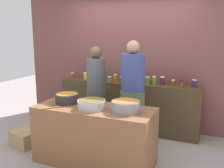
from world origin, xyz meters
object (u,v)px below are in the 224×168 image
object	(u,v)px
preserve_jar_5	(110,79)
preserve_jar_13	(173,83)
preserve_jar_2	(90,77)
preserve_jar_8	(135,79)
preserve_jar_9	(140,80)
preserve_jar_11	(154,80)
cooking_pot_left	(67,98)
cooking_pot_center	(92,104)
cook_in_cap	(132,101)
preserve_jar_7	(122,79)
preserve_jar_3	(97,77)
preserve_jar_6	(115,78)
preserve_jar_15	(194,83)
preserve_jar_1	(86,76)
preserve_jar_14	(182,84)
preserve_jar_0	(73,76)
preserve_jar_10	(148,80)
bread_crate	(25,138)
cooking_pot_right	(126,106)
preserve_jar_4	(102,78)
preserve_jar_12	(162,81)
cook_with_tongs	(96,99)
wooden_spoon	(50,108)

from	to	relation	value
preserve_jar_5	preserve_jar_13	size ratio (longest dim) A/B	0.94
preserve_jar_13	preserve_jar_2	bearing A→B (deg)	-178.34
preserve_jar_8	preserve_jar_9	bearing A→B (deg)	-17.40
preserve_jar_5	preserve_jar_11	xyz separation A→B (m)	(0.84, 0.09, 0.02)
cooking_pot_left	preserve_jar_2	bearing A→B (deg)	103.15
cooking_pot_center	preserve_jar_8	bearing A→B (deg)	84.72
preserve_jar_2	cook_in_cap	xyz separation A→B (m)	(1.12, -0.67, -0.20)
preserve_jar_7	cooking_pot_center	distance (m)	1.45
cooking_pot_left	cooking_pot_center	world-z (taller)	cooking_pot_left
preserve_jar_3	preserve_jar_13	size ratio (longest dim) A/B	1.03
preserve_jar_9	cooking_pot_center	distance (m)	1.50
preserve_jar_6	preserve_jar_15	distance (m)	1.43
preserve_jar_1	cook_in_cap	bearing A→B (deg)	-29.34
preserve_jar_11	preserve_jar_14	distance (m)	0.50
preserve_jar_1	preserve_jar_2	bearing A→B (deg)	-8.27
preserve_jar_0	preserve_jar_9	distance (m)	1.41
preserve_jar_13	cook_in_cap	distance (m)	0.90
preserve_jar_10	bread_crate	xyz separation A→B (m)	(-1.73, -1.32, -0.88)
preserve_jar_0	preserve_jar_6	xyz separation A→B (m)	(0.93, 0.02, 0.01)
cooking_pot_center	cooking_pot_right	world-z (taller)	cooking_pot_right
preserve_jar_0	preserve_jar_15	world-z (taller)	preserve_jar_15
preserve_jar_0	preserve_jar_10	bearing A→B (deg)	0.96
preserve_jar_6	preserve_jar_11	world-z (taller)	preserve_jar_11
preserve_jar_0	bread_crate	size ratio (longest dim) A/B	0.28
preserve_jar_6	preserve_jar_10	distance (m)	0.63
preserve_jar_4	preserve_jar_11	distance (m)	1.02
preserve_jar_0	preserve_jar_12	distance (m)	1.81
preserve_jar_6	preserve_jar_5	bearing A→B (deg)	-164.84
preserve_jar_8	cooking_pot_center	distance (m)	1.52
preserve_jar_2	bread_crate	bearing A→B (deg)	-112.75
preserve_jar_4	preserve_jar_8	world-z (taller)	preserve_jar_8
preserve_jar_9	cook_with_tongs	distance (m)	0.91
preserve_jar_9	cooking_pot_left	xyz separation A→B (m)	(-0.73, -1.34, -0.11)
preserve_jar_0	preserve_jar_8	bearing A→B (deg)	3.94
preserve_jar_11	preserve_jar_13	xyz separation A→B (m)	(0.35, -0.02, -0.02)
preserve_jar_15	cooking_pot_center	size ratio (longest dim) A/B	0.34
bread_crate	cook_with_tongs	bearing A→B (deg)	35.30
preserve_jar_3	preserve_jar_11	size ratio (longest dim) A/B	0.76
preserve_jar_7	preserve_jar_11	distance (m)	0.61
cooking_pot_left	cook_with_tongs	distance (m)	0.73
preserve_jar_9	wooden_spoon	distance (m)	1.87
preserve_jar_6	preserve_jar_10	size ratio (longest dim) A/B	1.02
preserve_jar_0	preserve_jar_12	bearing A→B (deg)	3.73
preserve_jar_4	cooking_pot_center	size ratio (longest dim) A/B	0.31
preserve_jar_9	preserve_jar_11	distance (m)	0.25
wooden_spoon	bread_crate	distance (m)	1.12
preserve_jar_6	cooking_pot_right	distance (m)	1.56
preserve_jar_11	preserve_jar_7	bearing A→B (deg)	-174.52
bread_crate	preserve_jar_11	bearing A→B (deg)	36.91
preserve_jar_15	cooking_pot_left	world-z (taller)	preserve_jar_15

